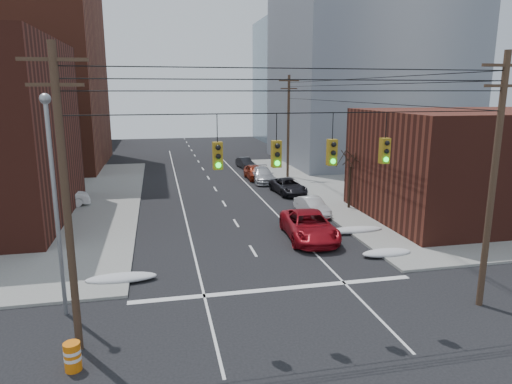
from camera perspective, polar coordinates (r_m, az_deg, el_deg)
name	(u,v)px	position (r m, az deg, el deg)	size (l,w,h in m)	color
ground	(324,367)	(17.18, 8.49, -20.80)	(160.00, 160.00, 0.00)	black
sidewalk_ne	(478,183)	(52.54, 26.01, 1.06)	(40.00, 40.00, 0.15)	gray
building_brick_far	(35,110)	(89.83, -25.90, 9.18)	(22.00, 18.00, 12.00)	#4F2017
building_office	(367,66)	(63.60, 13.69, 15.03)	(22.00, 20.00, 25.00)	gray
building_glass	(315,82)	(88.37, 7.34, 13.52)	(20.00, 18.00, 22.00)	gray
building_storefront	(478,165)	(37.88, 25.98, 3.09)	(16.00, 12.00, 8.00)	#4F2017
utility_pole_left	(66,198)	(17.05, -22.68, -0.71)	(2.20, 0.28, 11.00)	#473323
utility_pole_right	(493,178)	(21.72, 27.55, 1.52)	(2.20, 0.28, 11.00)	#473323
utility_pole_far	(288,125)	(49.46, 4.06, 8.35)	(2.20, 0.28, 11.00)	#473323
traffic_signals	(305,151)	(17.34, 6.10, 5.06)	(17.00, 0.42, 2.02)	black
street_light	(54,188)	(20.17, -23.94, 0.41)	(0.44, 0.44, 9.32)	gray
bare_tree	(350,181)	(37.21, 11.63, 1.34)	(2.09, 2.20, 4.93)	black
snow_nw	(121,278)	(24.26, -16.47, -10.26)	(3.50, 1.08, 0.42)	silver
snow_ne	(387,253)	(27.73, 16.02, -7.32)	(3.00, 1.08, 0.42)	silver
snow_east_far	(354,230)	(31.54, 12.18, -4.68)	(4.00, 1.08, 0.42)	silver
red_pickup	(309,226)	(29.69, 6.64, -4.22)	(2.90, 6.29, 1.75)	maroon
parked_car_a	(321,229)	(29.90, 8.15, -4.61)	(1.51, 3.76, 1.28)	#AFAFB4
parked_car_b	(312,206)	(35.48, 7.04, -1.78)	(1.42, 4.08, 1.34)	silver
parked_car_c	(288,186)	(42.44, 4.06, 0.72)	(2.34, 5.08, 1.41)	black
parked_car_d	(263,175)	(47.67, 0.82, 2.13)	(2.13, 5.25, 1.52)	silver
parked_car_e	(255,172)	(49.33, -0.14, 2.51)	(1.85, 4.59, 1.56)	maroon
parked_car_f	(245,163)	(56.64, -1.41, 3.67)	(1.34, 3.84, 1.26)	black
lot_car_a	(59,198)	(40.28, -23.35, -0.65)	(1.61, 4.60, 1.52)	silver
lot_car_b	(33,199)	(41.15, -26.11, -0.82)	(2.11, 4.58, 1.27)	silver
lot_car_d	(27,196)	(42.42, -26.72, -0.41)	(1.67, 4.15, 1.41)	#A2A2A7
construction_barrel	(73,356)	(17.74, -21.96, -18.50)	(0.66, 0.66, 1.02)	orange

